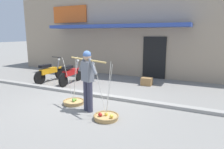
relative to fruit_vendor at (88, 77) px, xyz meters
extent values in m
plane|color=gray|center=(-0.43, 0.57, -0.98)|extent=(90.00, 90.00, 0.00)
cube|color=gray|center=(-0.43, 1.27, -0.93)|extent=(20.00, 0.24, 0.10)
cylinder|color=#38384C|center=(0.08, -0.03, -0.55)|extent=(0.15, 0.15, 0.86)
cylinder|color=#38384C|center=(-0.08, 0.03, -0.55)|extent=(0.15, 0.15, 0.86)
cube|color=slate|center=(0.00, 0.00, 0.15)|extent=(0.39, 0.31, 0.54)
sphere|color=tan|center=(0.00, 0.00, 0.56)|extent=(0.21, 0.21, 0.21)
sphere|color=#4C70B2|center=(0.00, 0.00, 0.61)|extent=(0.22, 0.22, 0.22)
cylinder|color=slate|center=(0.22, -0.09, 0.32)|extent=(0.35, 0.21, 0.43)
cylinder|color=slate|center=(-0.22, 0.09, 0.32)|extent=(0.35, 0.21, 0.43)
cylinder|color=tan|center=(0.00, 0.00, 0.47)|extent=(1.44, 0.62, 0.04)
cylinder|color=tan|center=(0.71, -0.29, -0.93)|extent=(0.61, 0.61, 0.09)
torus|color=olive|center=(0.71, -0.29, -0.88)|extent=(0.65, 0.65, 0.05)
sphere|color=#AD1F1B|center=(0.60, -0.38, -0.85)|extent=(0.08, 0.08, 0.08)
sphere|color=gold|center=(0.90, -0.36, -0.84)|extent=(0.10, 0.10, 0.10)
sphere|color=#B0201B|center=(0.58, -0.38, -0.84)|extent=(0.10, 0.10, 0.10)
sphere|color=yellow|center=(0.71, -0.28, -0.84)|extent=(0.09, 0.09, 0.09)
cylinder|color=silver|center=(0.71, -0.15, -0.21)|extent=(0.01, 0.29, 1.36)
cylinder|color=silver|center=(0.59, -0.36, -0.21)|extent=(0.25, 0.15, 1.36)
cylinder|color=silver|center=(0.83, -0.36, -0.21)|extent=(0.25, 0.15, 1.36)
cylinder|color=tan|center=(-0.71, 0.29, -0.93)|extent=(0.61, 0.61, 0.09)
torus|color=olive|center=(-0.71, 0.29, -0.88)|extent=(0.65, 0.65, 0.05)
sphere|color=#79BB47|center=(-0.68, 0.35, -0.85)|extent=(0.08, 0.08, 0.08)
sphere|color=#659C3B|center=(-0.66, 0.22, -0.85)|extent=(0.08, 0.08, 0.08)
sphere|color=#649B3B|center=(-0.71, 0.28, -0.84)|extent=(0.09, 0.09, 0.09)
cylinder|color=silver|center=(-0.71, 0.43, -0.21)|extent=(0.01, 0.29, 1.36)
cylinder|color=silver|center=(-0.83, 0.22, -0.21)|extent=(0.25, 0.15, 1.36)
cylinder|color=silver|center=(-0.59, 0.22, -0.21)|extent=(0.25, 0.15, 1.36)
cylinder|color=black|center=(-3.43, 2.94, -0.69)|extent=(0.11, 0.58, 0.58)
cylinder|color=black|center=(-3.50, 1.70, -0.69)|extent=(0.11, 0.58, 0.58)
cube|color=orange|center=(-3.43, 2.94, -0.43)|extent=(0.15, 0.29, 0.06)
cube|color=orange|center=(-3.47, 2.22, -0.47)|extent=(0.24, 0.91, 0.24)
cube|color=black|center=(-3.48, 2.04, -0.23)|extent=(0.25, 0.57, 0.12)
cylinder|color=slate|center=(-3.44, 2.84, -0.30)|extent=(0.07, 0.30, 0.76)
cylinder|color=black|center=(-3.44, 2.76, 0.09)|extent=(0.54, 0.06, 0.04)
sphere|color=silver|center=(-3.44, 2.92, -0.05)|extent=(0.11, 0.11, 0.11)
cylinder|color=black|center=(-2.42, 3.04, -0.69)|extent=(0.13, 0.58, 0.58)
cylinder|color=black|center=(-2.31, 1.80, -0.69)|extent=(0.13, 0.58, 0.58)
cube|color=red|center=(-2.42, 3.04, -0.43)|extent=(0.16, 0.29, 0.06)
cube|color=red|center=(-2.36, 2.32, -0.47)|extent=(0.28, 0.91, 0.24)
cube|color=black|center=(-2.34, 2.14, -0.23)|extent=(0.27, 0.58, 0.12)
cylinder|color=slate|center=(-2.41, 2.94, -0.30)|extent=(0.09, 0.30, 0.76)
cylinder|color=black|center=(-2.40, 2.86, 0.09)|extent=(0.54, 0.08, 0.04)
sphere|color=silver|center=(-2.42, 3.02, -0.05)|extent=(0.11, 0.11, 0.11)
cube|color=tan|center=(-1.35, 7.55, 1.12)|extent=(13.00, 5.00, 4.20)
cube|color=#334CA3|center=(-1.35, 4.55, 1.52)|extent=(7.15, 1.00, 0.16)
cube|color=#DB5B1E|center=(-4.28, 5.00, 2.22)|extent=(2.20, 0.08, 0.90)
cube|color=black|center=(0.60, 5.03, 0.02)|extent=(1.10, 0.06, 2.00)
cube|color=olive|center=(0.68, 3.54, -0.82)|extent=(0.44, 0.36, 0.32)
camera|label=1|loc=(2.91, -4.56, 1.16)|focal=32.29mm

